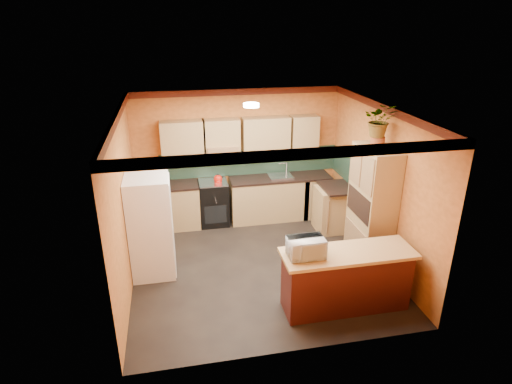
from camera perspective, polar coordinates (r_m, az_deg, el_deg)
room_shell at (r=6.92m, az=0.05°, el=6.37°), size 4.24×4.24×2.72m
base_cabinets_back at (r=8.89m, az=-1.65°, el=-1.21°), size 3.65×0.60×0.88m
countertop_back at (r=8.72m, az=-1.68°, el=1.56°), size 3.65×0.62×0.04m
stove at (r=8.81m, az=-5.66°, el=-1.43°), size 0.58×0.58×0.91m
kettle at (r=8.57m, az=-5.09°, el=1.82°), size 0.21×0.21×0.18m
sink at (r=8.86m, az=3.26°, el=2.13°), size 0.48×0.40×0.03m
base_cabinets_right at (r=8.68m, az=10.63°, el=-2.24°), size 0.60×0.80×0.88m
countertop_right at (r=8.50m, az=10.85°, el=0.58°), size 0.62×0.80×0.04m
fridge at (r=7.12m, az=-13.87°, el=-4.57°), size 0.68×0.66×1.70m
pantry at (r=7.33m, az=15.14°, el=-2.15°), size 0.48×0.90×2.10m
fern_pot at (r=7.00m, az=15.89°, el=6.47°), size 0.22×0.22×0.16m
fern at (r=6.92m, az=16.20°, el=9.21°), size 0.60×0.56×0.53m
breakfast_bar at (r=6.47m, az=11.87°, el=-11.55°), size 1.80×0.55×0.88m
bar_top at (r=6.22m, az=12.20°, el=-7.99°), size 1.90×0.65×0.05m
microwave at (r=5.93m, az=6.69°, el=-7.37°), size 0.50×0.35×0.28m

